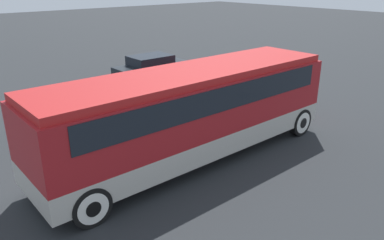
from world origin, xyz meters
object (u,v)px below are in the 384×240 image
object	(u,v)px
tour_bus	(194,106)
parked_car_far	(199,78)
parked_car_near	(153,68)
parked_car_mid	(84,108)

from	to	relation	value
tour_bus	parked_car_far	xyz separation A→B (m)	(5.15, 5.60, -1.06)
tour_bus	parked_car_near	bearing A→B (deg)	62.77
parked_car_near	parked_car_far	xyz separation A→B (m)	(0.52, -3.41, 0.00)
parked_car_mid	parked_car_far	size ratio (longest dim) A/B	1.05
tour_bus	parked_car_mid	bearing A→B (deg)	105.21
parked_car_far	tour_bus	bearing A→B (deg)	-132.62
tour_bus	parked_car_near	xyz separation A→B (m)	(4.63, 9.00, -1.06)
parked_car_mid	parked_car_far	xyz separation A→B (m)	(6.55, 0.45, 0.04)
parked_car_near	parked_car_mid	xyz separation A→B (m)	(-6.03, -3.86, -0.04)
tour_bus	parked_car_near	distance (m)	10.18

